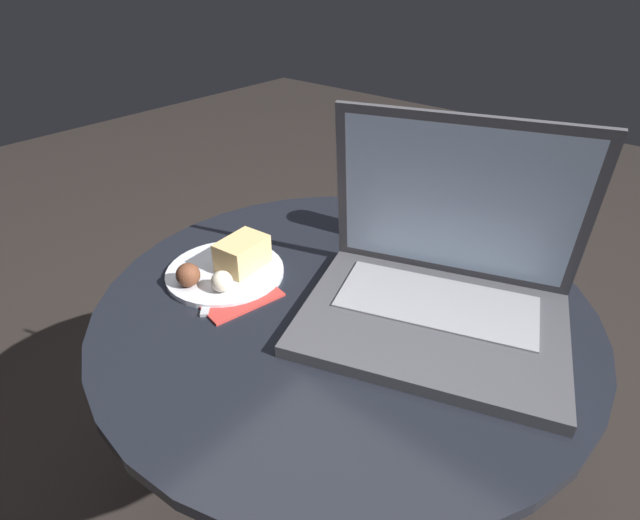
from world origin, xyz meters
The scene contains 7 objects.
ground_plane centered at (0.00, 0.00, 0.00)m, with size 6.00×6.00×0.00m, color black.
table centered at (0.00, 0.00, 0.44)m, with size 0.73×0.73×0.57m.
napkin centered at (-0.17, -0.09, 0.57)m, with size 0.19×0.15×0.00m.
laptop centered at (0.12, 0.06, 0.62)m, with size 0.42×0.36×0.27m.
beer_glass centered at (0.00, 0.21, 0.66)m, with size 0.06×0.06×0.18m.
snack_plate centered at (-0.18, -0.07, 0.59)m, with size 0.19×0.19×0.06m.
fork centered at (-0.19, -0.09, 0.57)m, with size 0.12×0.13×0.00m.
Camera 1 is at (0.36, -0.49, 1.02)m, focal length 28.00 mm.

